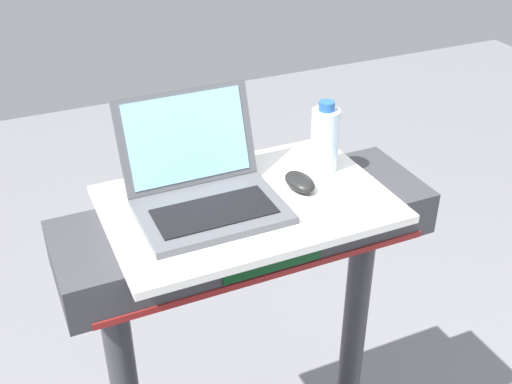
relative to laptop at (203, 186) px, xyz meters
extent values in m
cylinder|color=#38383D|center=(0.44, -0.02, -0.59)|extent=(0.07, 0.07, 0.82)
cube|color=#38383D|center=(0.10, -0.02, -0.12)|extent=(0.90, 0.28, 0.11)
cube|color=#0C3F19|center=(0.10, -0.17, -0.12)|extent=(0.24, 0.01, 0.06)
cube|color=maroon|center=(0.10, -0.17, -0.17)|extent=(0.81, 0.00, 0.02)
cube|color=white|center=(0.10, -0.02, -0.06)|extent=(0.65, 0.44, 0.02)
cube|color=#515459|center=(0.00, -0.05, -0.04)|extent=(0.32, 0.23, 0.02)
cube|color=black|center=(0.00, -0.07, -0.03)|extent=(0.26, 0.12, 0.00)
cube|color=#515459|center=(0.00, 0.10, 0.08)|extent=(0.32, 0.08, 0.22)
cube|color=#8CCCF2|center=(0.00, 0.10, 0.08)|extent=(0.28, 0.07, 0.19)
ellipsoid|color=black|center=(0.23, -0.02, -0.03)|extent=(0.06, 0.10, 0.03)
cylinder|color=silver|center=(0.33, 0.04, 0.03)|extent=(0.07, 0.07, 0.16)
cylinder|color=#2659A5|center=(0.33, 0.04, 0.12)|extent=(0.04, 0.04, 0.02)
camera|label=1|loc=(-0.40, -1.17, 0.73)|focal=44.52mm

